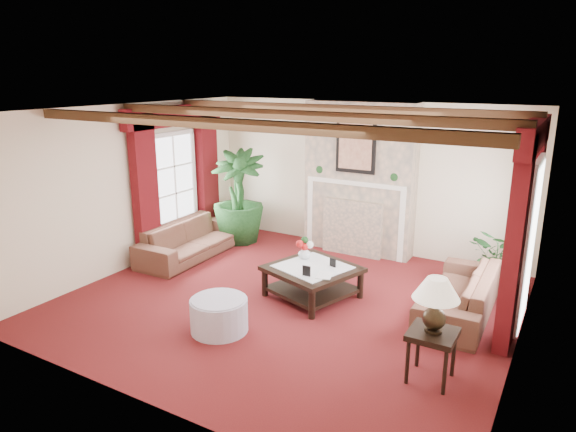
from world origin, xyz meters
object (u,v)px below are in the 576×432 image
Objects in this scene: sofa_left at (190,234)px; coffee_table at (312,282)px; ottoman at (219,315)px; side_table at (431,356)px; potted_palm at (239,216)px; sofa_right at (461,285)px.

sofa_left reaches higher than coffee_table.
sofa_left is 2.90m from ottoman.
side_table is at bearing 5.55° from ottoman.
potted_palm is at bearing 121.25° from ottoman.
sofa_left reaches higher than ottoman.
ottoman is (2.13, -1.96, -0.20)m from sofa_left.
sofa_right is 3.25m from ottoman.
sofa_right reaches higher than side_table.
potted_palm is at bearing -13.92° from sofa_left.
sofa_left is 5.04m from side_table.
side_table reaches higher than ottoman.
ottoman is at bearing -134.10° from sofa_left.
ottoman is at bearing -174.45° from side_table.
potted_palm reaches higher than coffee_table.
coffee_table is 2.41m from side_table.
sofa_right is at bearing -13.55° from potted_palm.
potted_palm reaches higher than sofa_right.
side_table reaches higher than coffee_table.
sofa_left is 1.03× the size of sofa_right.
sofa_left is at bearing -171.49° from coffee_table.
sofa_left is 1.06× the size of potted_palm.
coffee_table is 1.60m from ottoman.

